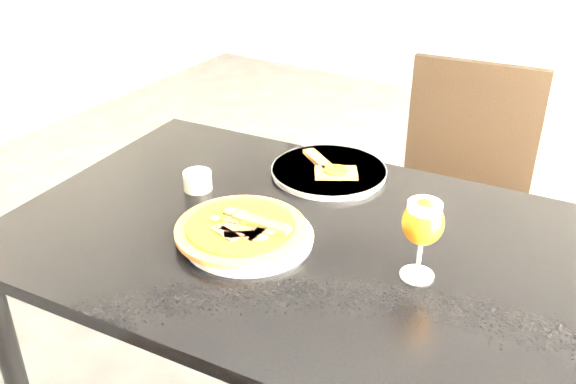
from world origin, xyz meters
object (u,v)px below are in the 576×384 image
Objects in this scene: pizza at (242,228)px; beer_glass at (423,223)px; dining_table at (295,268)px; chair_far at (456,201)px.

beer_glass is (0.36, 0.06, 0.09)m from pizza.
pizza is 0.37m from beer_glass.
dining_table is 0.16m from pizza.
chair_far is (0.12, 0.76, -0.16)m from dining_table.
pizza is at bearing -143.22° from dining_table.
beer_glass reaches higher than pizza.
pizza reaches higher than dining_table.
dining_table is 4.64× the size of pizza.
chair_far is 3.32× the size of pizza.
dining_table is 1.40× the size of chair_far.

